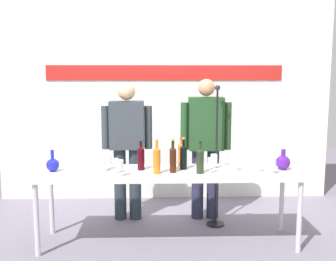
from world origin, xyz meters
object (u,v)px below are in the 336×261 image
at_px(display_table, 168,176).
at_px(wine_bottle_6, 173,157).
at_px(wine_glass_left_3, 116,163).
at_px(wine_glass_right_1, 273,163).
at_px(wine_bottle_4, 141,157).
at_px(wine_bottle_1, 183,156).
at_px(wine_bottle_5, 181,153).
at_px(wine_glass_right_3, 210,162).
at_px(presenter_left, 127,142).
at_px(wine_bottle_2, 157,159).
at_px(wine_glass_right_4, 214,159).
at_px(microphone_stand, 216,179).
at_px(wine_bottle_3, 173,159).
at_px(wine_glass_left_0, 108,160).
at_px(wine_glass_right_0, 235,161).
at_px(decanter_blue_right, 283,162).
at_px(wine_glass_right_2, 225,157).
at_px(wine_glass_left_1, 120,165).
at_px(wine_glass_left_2, 102,162).
at_px(presenter_right, 206,140).
at_px(decanter_blue_left, 53,165).
at_px(wine_glass_right_5, 259,163).

height_order(display_table, wine_bottle_6, wine_bottle_6).
xyz_separation_m(wine_glass_left_3, wine_glass_right_1, (1.52, -0.09, 0.01)).
height_order(wine_bottle_4, wine_bottle_6, wine_bottle_6).
xyz_separation_m(display_table, wine_bottle_1, (0.15, 0.07, 0.19)).
xyz_separation_m(wine_bottle_5, wine_glass_right_3, (0.26, -0.34, -0.02)).
height_order(presenter_left, wine_bottle_2, presenter_left).
distance_m(wine_glass_right_3, wine_glass_right_4, 0.20).
height_order(wine_bottle_1, microphone_stand, microphone_stand).
xyz_separation_m(wine_bottle_3, wine_bottle_4, (-0.32, 0.12, -0.00)).
xyz_separation_m(wine_glass_left_3, wine_glass_right_4, (0.98, 0.15, -0.00)).
distance_m(wine_bottle_3, wine_bottle_5, 0.31).
bearing_deg(wine_glass_left_3, wine_bottle_6, 13.97).
bearing_deg(wine_glass_left_0, wine_glass_right_0, -4.68).
distance_m(wine_bottle_6, wine_glass_left_0, 0.66).
bearing_deg(decanter_blue_right, wine_glass_right_0, -176.17).
distance_m(decanter_blue_right, wine_glass_right_2, 0.59).
distance_m(wine_bottle_2, wine_glass_left_1, 0.36).
xyz_separation_m(wine_glass_left_2, wine_glass_right_2, (1.26, 0.25, -0.00)).
bearing_deg(presenter_right, decanter_blue_left, -157.60).
bearing_deg(wine_bottle_4, decanter_blue_left, -177.68).
distance_m(wine_bottle_1, wine_glass_left_3, 0.69).
height_order(presenter_right, wine_bottle_6, presenter_right).
distance_m(presenter_left, wine_glass_left_0, 0.62).
distance_m(wine_glass_left_3, wine_glass_right_1, 1.52).
xyz_separation_m(wine_glass_left_2, wine_glass_left_3, (0.14, -0.06, 0.01)).
relative_size(presenter_left, wine_glass_right_5, 13.00).
relative_size(wine_glass_left_1, wine_glass_left_3, 1.10).
bearing_deg(decanter_blue_left, wine_bottle_2, -7.11).
bearing_deg(wine_glass_right_0, decanter_blue_left, 178.96).
height_order(wine_glass_right_0, wine_glass_right_4, wine_glass_right_4).
relative_size(presenter_left, wine_glass_left_3, 11.16).
relative_size(wine_glass_left_0, microphone_stand, 0.08).
relative_size(presenter_right, wine_glass_left_3, 11.39).
xyz_separation_m(wine_glass_left_3, microphone_stand, (1.07, 0.52, -0.31)).
relative_size(wine_bottle_4, wine_glass_right_0, 2.19).
bearing_deg(wine_glass_left_3, wine_bottle_1, 11.89).
relative_size(wine_bottle_3, wine_glass_right_4, 2.08).
bearing_deg(wine_bottle_6, microphone_stand, 36.99).
xyz_separation_m(display_table, presenter_left, (-0.46, 0.69, 0.23)).
bearing_deg(wine_glass_left_2, wine_glass_left_0, 68.12).
bearing_deg(decanter_blue_right, wine_bottle_5, 168.26).
bearing_deg(wine_glass_right_4, wine_glass_right_3, -108.56).
relative_size(wine_glass_left_2, wine_glass_right_2, 1.04).
bearing_deg(wine_glass_right_1, wine_glass_right_0, 155.69).
relative_size(wine_bottle_3, wine_glass_left_1, 1.96).
bearing_deg(display_table, wine_glass_left_0, 170.76).
xyz_separation_m(wine_bottle_6, wine_glass_right_2, (0.56, 0.17, -0.04)).
distance_m(display_table, decanter_blue_left, 1.16).
xyz_separation_m(decanter_blue_right, wine_glass_left_2, (-1.81, -0.04, 0.02)).
bearing_deg(wine_bottle_1, wine_bottle_3, -130.77).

